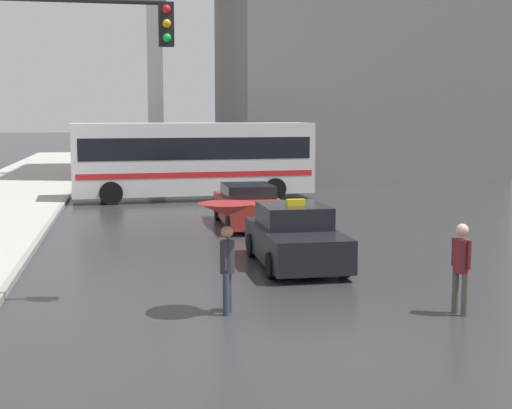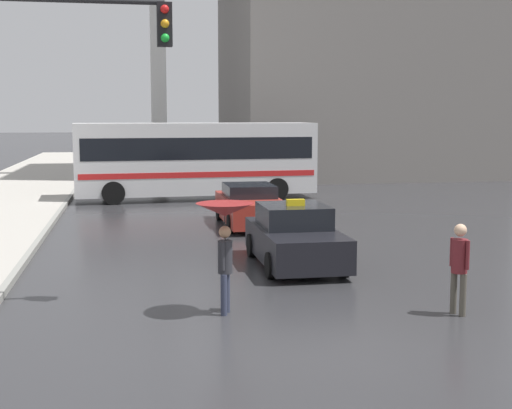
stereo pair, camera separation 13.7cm
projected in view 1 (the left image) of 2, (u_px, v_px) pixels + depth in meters
name	position (u px, v px, depth m)	size (l,w,h in m)	color
ground_plane	(319.00, 351.00, 11.12)	(300.00, 300.00, 0.00)	#2D2D30
taxi	(295.00, 238.00, 17.40)	(1.91, 4.11, 1.64)	black
sedan_red	(249.00, 206.00, 23.74)	(1.91, 4.53, 1.36)	#A52D23
city_bus	(193.00, 157.00, 31.10)	(10.49, 3.16, 3.33)	silver
pedestrian_with_umbrella	(227.00, 223.00, 12.98)	(1.06, 1.06, 2.07)	#2D3347
pedestrian_man	(461.00, 262.00, 13.02)	(0.38, 0.43, 1.70)	#4C473D
traffic_light	(47.00, 85.00, 13.02)	(3.89, 0.38, 6.03)	black
monument_cross	(154.00, 6.00, 42.13)	(7.84, 0.90, 17.82)	white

